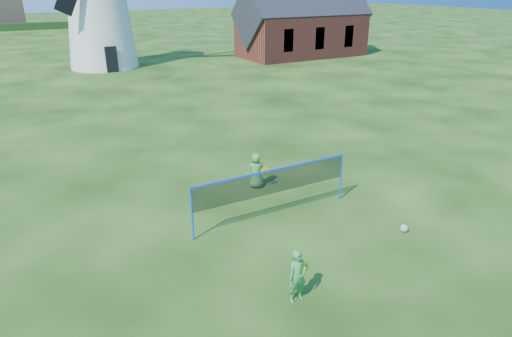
{
  "coord_description": "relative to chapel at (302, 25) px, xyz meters",
  "views": [
    {
      "loc": [
        -5.63,
        -9.88,
        6.44
      ],
      "look_at": [
        0.2,
        0.5,
        1.5
      ],
      "focal_mm": 31.55,
      "sensor_mm": 36.0,
      "label": 1
    }
  ],
  "objects": [
    {
      "name": "play_ball",
      "position": [
        -16.02,
        -28.26,
        -2.71
      ],
      "size": [
        0.22,
        0.22,
        0.22
      ],
      "primitive_type": "sphere",
      "color": "green",
      "rests_on": "ground"
    },
    {
      "name": "player_boy",
      "position": [
        -18.15,
        -23.64,
        -2.21
      ],
      "size": [
        0.71,
        0.6,
        1.21
      ],
      "rotation": [
        0.0,
        0.0,
        2.71
      ],
      "color": "#4B9548",
      "rests_on": "ground"
    },
    {
      "name": "ground",
      "position": [
        -19.33,
        -25.87,
        -2.82
      ],
      "size": [
        220.0,
        220.0,
        0.0
      ],
      "primitive_type": "plane",
      "color": "black",
      "rests_on": "ground"
    },
    {
      "name": "player_girl",
      "position": [
        -20.26,
        -29.2,
        -2.2
      ],
      "size": [
        0.65,
        0.34,
        1.23
      ],
      "rotation": [
        0.0,
        0.0,
        -0.01
      ],
      "color": "green",
      "rests_on": "ground"
    },
    {
      "name": "chapel",
      "position": [
        0.0,
        0.0,
        0.0
      ],
      "size": [
        11.84,
        5.74,
        10.01
      ],
      "color": "brown",
      "rests_on": "ground"
    },
    {
      "name": "badminton_net",
      "position": [
        -18.8,
        -25.76,
        -1.68
      ],
      "size": [
        5.05,
        0.05,
        1.55
      ],
      "color": "blue",
      "rests_on": "ground"
    }
  ]
}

